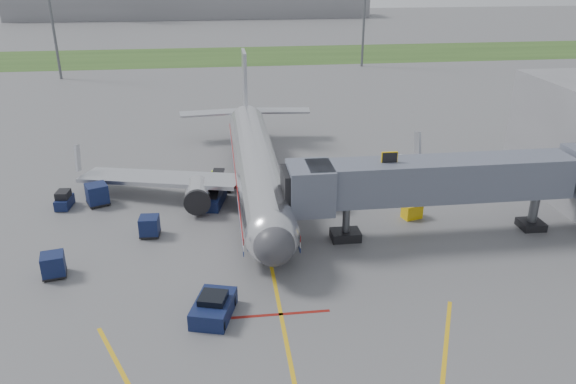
{
  "coord_description": "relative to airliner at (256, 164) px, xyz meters",
  "views": [
    {
      "loc": [
        -3.17,
        -32.08,
        20.0
      ],
      "look_at": [
        1.87,
        7.21,
        3.2
      ],
      "focal_mm": 35.0,
      "sensor_mm": 36.0,
      "label": 1
    }
  ],
  "objects": [
    {
      "name": "baggage_tug",
      "position": [
        -16.58,
        -1.44,
        -1.98
      ],
      "size": [
        1.29,
        2.23,
        1.5
      ],
      "color": "#0C1C37",
      "rests_on": "ground"
    },
    {
      "name": "ramp_worker",
      "position": [
        -3.86,
        1.69,
        -1.85
      ],
      "size": [
        0.63,
        0.69,
        1.59
      ],
      "primitive_type": "imported",
      "rotation": [
        0.0,
        0.0,
        1.03
      ],
      "color": "#B3EB1B",
      "rests_on": "ground"
    },
    {
      "name": "light_mast_left",
      "position": [
        -30.0,
        54.75,
        8.13
      ],
      "size": [
        2.0,
        0.44,
        20.4
      ],
      "color": "#595B60",
      "rests_on": "ground"
    },
    {
      "name": "baggage_cart_c",
      "position": [
        -13.84,
        -1.23,
        -1.69
      ],
      "size": [
        2.28,
        2.28,
        1.87
      ],
      "color": "#0C1C37",
      "rests_on": "ground"
    },
    {
      "name": "pushback_tug",
      "position": [
        -4.0,
        -18.87,
        -2.04
      ],
      "size": [
        2.99,
        3.91,
        1.44
      ],
      "color": "#0C1C37",
      "rests_on": "ground"
    },
    {
      "name": "baggage_cart_a",
      "position": [
        -8.81,
        -7.77,
        -1.84
      ],
      "size": [
        1.55,
        1.55,
        1.59
      ],
      "color": "#0C1C37",
      "rests_on": "ground"
    },
    {
      "name": "ground_power_cart",
      "position": [
        12.23,
        -7.25,
        -2.05
      ],
      "size": [
        1.74,
        1.4,
        1.21
      ],
      "color": "yellow",
      "rests_on": "ground"
    },
    {
      "name": "airliner",
      "position": [
        0.0,
        0.0,
        0.0
      ],
      "size": [
        32.1,
        35.67,
        10.25
      ],
      "color": "silver",
      "rests_on": "ground"
    },
    {
      "name": "baggage_cart_b",
      "position": [
        -14.62,
        -12.95,
        -1.81
      ],
      "size": [
        1.79,
        1.79,
        1.64
      ],
      "color": "#0C1C37",
      "rests_on": "ground"
    },
    {
      "name": "apron_markings",
      "position": [
        -0.0,
        -22.65,
        -2.64
      ],
      "size": [
        21.52,
        50.0,
        0.01
      ],
      "color": "gold",
      "rests_on": "ground"
    },
    {
      "name": "distant_terminal",
      "position": [
        -10.0,
        154.75,
        1.35
      ],
      "size": [
        120.0,
        14.0,
        8.0
      ],
      "primitive_type": "cube",
      "color": "slate",
      "rests_on": "ground"
    },
    {
      "name": "jet_bridge",
      "position": [
        12.86,
        -10.25,
        1.82
      ],
      "size": [
        25.3,
        4.0,
        6.9
      ],
      "color": "slate",
      "rests_on": "ground"
    },
    {
      "name": "belt_loader",
      "position": [
        -3.87,
        -2.29,
        -2.07
      ],
      "size": [
        2.34,
        4.91,
        2.32
      ],
      "color": "#0C1C37",
      "rests_on": "ground"
    },
    {
      "name": "grass_strip",
      "position": [
        -0.0,
        74.75,
        -2.64
      ],
      "size": [
        300.0,
        25.0,
        0.01
      ],
      "primitive_type": "cube",
      "color": "#2D4C1E",
      "rests_on": "ground"
    },
    {
      "name": "light_mast_right",
      "position": [
        25.0,
        59.75,
        8.13
      ],
      "size": [
        2.0,
        0.44,
        20.4
      ],
      "color": "#595B60",
      "rests_on": "ground"
    },
    {
      "name": "ground",
      "position": [
        -0.0,
        -15.25,
        -2.65
      ],
      "size": [
        400.0,
        400.0,
        0.0
      ],
      "primitive_type": "plane",
      "color": "#565659",
      "rests_on": "ground"
    }
  ]
}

